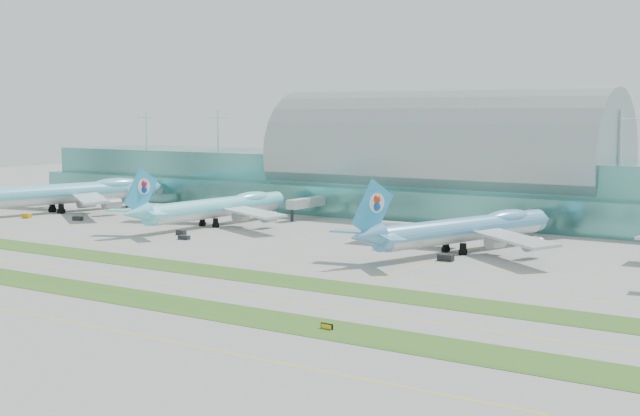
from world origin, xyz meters
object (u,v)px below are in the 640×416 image
Objects in this scene: taxiway_sign_east at (327,326)px; airliner_c at (466,228)px; airliner_a at (69,192)px; airliner_b at (218,206)px; terminal at (440,174)px.

airliner_c is at bearing 103.69° from taxiway_sign_east.
airliner_a reaches higher than taxiway_sign_east.
airliner_a is 193.96m from taxiway_sign_east.
airliner_c is (86.34, -5.48, 0.12)m from airliner_b.
terminal reaches higher than taxiway_sign_east.
airliner_b is 1.00× the size of airliner_c.
airliner_b is 86.51m from airliner_c.
airliner_a reaches higher than airliner_b.
taxiway_sign_east is (15.37, -87.06, -5.66)m from airliner_c.
terminal is 4.79× the size of airliner_c.
airliner_c is (155.05, -5.31, -0.93)m from airliner_a.
airliner_b is at bearing -166.77° from airliner_c.
airliner_c is 88.59m from taxiway_sign_east.
airliner_c is at bearing -59.15° from terminal.
airliner_b is at bearing -124.74° from terminal.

